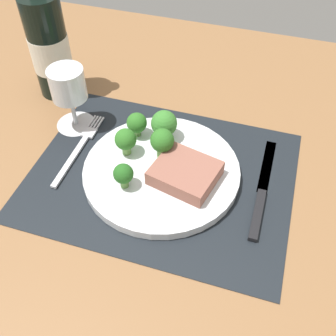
{
  "coord_description": "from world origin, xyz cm",
  "views": [
    {
      "loc": [
        14.92,
        -44.02,
        52.45
      ],
      "look_at": [
        1.07,
        0.34,
        1.9
      ],
      "focal_mm": 42.89,
      "sensor_mm": 36.0,
      "label": 1
    }
  ],
  "objects_px": {
    "fork": "(79,148)",
    "wine_bottle": "(49,45)",
    "steak": "(185,173)",
    "plate": "(162,171)",
    "knife": "(261,194)",
    "wine_glass": "(68,89)"
  },
  "relations": [
    {
      "from": "fork",
      "to": "wine_glass",
      "type": "relative_size",
      "value": 1.53
    },
    {
      "from": "plate",
      "to": "knife",
      "type": "height_order",
      "value": "plate"
    },
    {
      "from": "plate",
      "to": "knife",
      "type": "distance_m",
      "value": 0.17
    },
    {
      "from": "plate",
      "to": "wine_glass",
      "type": "bearing_deg",
      "value": 158.97
    },
    {
      "from": "wine_bottle",
      "to": "knife",
      "type": "bearing_deg",
      "value": -19.61
    },
    {
      "from": "steak",
      "to": "wine_glass",
      "type": "xyz_separation_m",
      "value": [
        -0.25,
        0.09,
        0.05
      ]
    },
    {
      "from": "fork",
      "to": "knife",
      "type": "distance_m",
      "value": 0.34
    },
    {
      "from": "steak",
      "to": "knife",
      "type": "distance_m",
      "value": 0.13
    },
    {
      "from": "steak",
      "to": "wine_bottle",
      "type": "relative_size",
      "value": 0.34
    },
    {
      "from": "fork",
      "to": "wine_bottle",
      "type": "bearing_deg",
      "value": 126.96
    },
    {
      "from": "plate",
      "to": "fork",
      "type": "bearing_deg",
      "value": 175.07
    },
    {
      "from": "wine_bottle",
      "to": "steak",
      "type": "bearing_deg",
      "value": -28.43
    },
    {
      "from": "steak",
      "to": "fork",
      "type": "height_order",
      "value": "steak"
    },
    {
      "from": "wine_bottle",
      "to": "wine_glass",
      "type": "distance_m",
      "value": 0.13
    },
    {
      "from": "knife",
      "to": "wine_glass",
      "type": "bearing_deg",
      "value": 167.46
    },
    {
      "from": "steak",
      "to": "wine_glass",
      "type": "relative_size",
      "value": 0.81
    },
    {
      "from": "steak",
      "to": "knife",
      "type": "relative_size",
      "value": 0.44
    },
    {
      "from": "fork",
      "to": "wine_glass",
      "type": "height_order",
      "value": "wine_glass"
    },
    {
      "from": "wine_bottle",
      "to": "wine_glass",
      "type": "xyz_separation_m",
      "value": [
        0.08,
        -0.09,
        -0.02
      ]
    },
    {
      "from": "knife",
      "to": "wine_bottle",
      "type": "height_order",
      "value": "wine_bottle"
    },
    {
      "from": "plate",
      "to": "wine_bottle",
      "type": "relative_size",
      "value": 0.89
    },
    {
      "from": "knife",
      "to": "wine_bottle",
      "type": "xyz_separation_m",
      "value": [
        -0.46,
        0.16,
        0.1
      ]
    }
  ]
}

